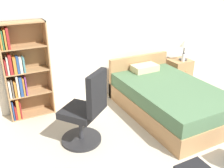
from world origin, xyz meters
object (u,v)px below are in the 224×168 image
at_px(office_chair, 86,113).
at_px(water_bottle, 183,57).
at_px(bed, 167,98).
at_px(nightstand, 179,72).
at_px(table_lamp, 185,45).
at_px(bookshelf, 21,73).

height_order(office_chair, water_bottle, office_chair).
bearing_deg(bed, water_bottle, 37.46).
bearing_deg(office_chair, nightstand, 21.77).
relative_size(nightstand, table_lamp, 1.31).
distance_m(bed, nightstand, 1.31).
bearing_deg(bed, bookshelf, 155.43).
relative_size(table_lamp, water_bottle, 2.33).
bearing_deg(bed, table_lamp, 38.32).
xyz_separation_m(bed, office_chair, (-1.59, -0.18, 0.21)).
xyz_separation_m(office_chair, water_bottle, (2.57, 0.93, 0.17)).
relative_size(bookshelf, table_lamp, 3.66).
xyz_separation_m(nightstand, water_bottle, (-0.02, -0.10, 0.38)).
height_order(office_chair, table_lamp, office_chair).
bearing_deg(bookshelf, water_bottle, -4.75).
bearing_deg(bookshelf, nightstand, -2.93).
xyz_separation_m(office_chair, nightstand, (2.59, 1.03, -0.20)).
height_order(bookshelf, office_chair, bookshelf).
height_order(bookshelf, nightstand, bookshelf).
height_order(bookshelf, bed, bookshelf).
distance_m(nightstand, water_bottle, 0.39).
bearing_deg(office_chair, bed, 6.42).
xyz_separation_m(bed, nightstand, (1.00, 0.85, 0.01)).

